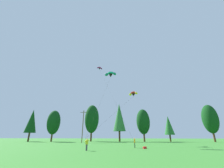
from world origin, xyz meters
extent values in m
cylinder|color=#472D19|center=(-33.43, 47.92, 1.57)|extent=(0.61, 0.61, 3.14)
cone|color=#0F3D14|center=(-33.43, 47.92, 7.62)|extent=(4.26, 4.26, 8.95)
cylinder|color=#472D19|center=(-24.00, 47.40, 1.44)|extent=(0.59, 0.59, 2.88)
ellipsoid|color=#0F3D14|center=(-24.00, 47.40, 6.97)|extent=(4.90, 4.90, 9.00)
cylinder|color=#472D19|center=(-9.98, 51.37, 1.77)|extent=(0.65, 0.65, 3.54)
ellipsoid|color=#0F3D14|center=(-9.98, 51.37, 8.58)|extent=(5.61, 5.61, 11.09)
cylinder|color=#472D19|center=(1.25, 50.14, 1.85)|extent=(0.66, 0.66, 3.70)
cone|color=#2D7033|center=(1.25, 50.14, 8.97)|extent=(4.73, 4.73, 10.54)
cylinder|color=#472D19|center=(10.37, 50.11, 1.49)|extent=(0.59, 0.59, 2.97)
ellipsoid|color=#0F3D14|center=(10.37, 50.11, 7.20)|extent=(5.00, 5.00, 9.30)
cylinder|color=#472D19|center=(20.01, 51.31, 1.20)|extent=(0.54, 0.54, 2.41)
cone|color=#236628|center=(20.01, 51.31, 5.83)|extent=(3.64, 3.64, 6.85)
cylinder|color=#472D19|center=(34.42, 49.37, 1.63)|extent=(0.62, 0.62, 3.26)
ellipsoid|color=#0F3D14|center=(34.42, 49.37, 7.89)|extent=(5.31, 5.31, 10.20)
cylinder|color=brown|center=(-10.21, 40.16, 5.02)|extent=(0.26, 0.26, 10.04)
cube|color=brown|center=(-10.21, 40.16, 9.44)|extent=(2.20, 0.14, 0.14)
cylinder|color=#4C4C51|center=(-2.13, 15.57, 0.42)|extent=(0.17, 0.17, 0.84)
cylinder|color=#4C4C51|center=(-2.05, 15.76, 0.42)|extent=(0.17, 0.17, 0.84)
cube|color=yellow|center=(-2.09, 15.66, 1.14)|extent=(0.37, 0.44, 0.60)
sphere|color=tan|center=(-2.09, 15.66, 1.58)|extent=(0.22, 0.22, 0.22)
cylinder|color=yellow|center=(-2.19, 15.45, 1.30)|extent=(0.52, 0.29, 0.35)
cylinder|color=yellow|center=(-2.00, 15.88, 1.30)|extent=(0.52, 0.29, 0.35)
cylinder|color=black|center=(5.23, 21.34, 0.42)|extent=(0.14, 0.14, 0.84)
cylinder|color=black|center=(5.24, 21.54, 0.42)|extent=(0.14, 0.14, 0.84)
cube|color=orange|center=(5.24, 21.44, 1.14)|extent=(0.26, 0.39, 0.60)
sphere|color=tan|center=(5.24, 21.44, 1.58)|extent=(0.22, 0.22, 0.22)
cylinder|color=orange|center=(5.22, 21.20, 1.17)|extent=(0.20, 0.10, 0.57)
cylinder|color=orange|center=(5.25, 21.68, 1.17)|extent=(0.20, 0.10, 0.57)
ellipsoid|color=teal|center=(-0.03, 29.20, 18.46)|extent=(2.00, 1.47, 0.92)
ellipsoid|color=#0F666B|center=(1.12, 29.04, 18.14)|extent=(1.03, 1.16, 1.09)
ellipsoid|color=#0F666B|center=(-1.19, 29.36, 18.14)|extent=(1.22, 1.16, 1.09)
cone|color=black|center=(-0.02, 29.31, 17.75)|extent=(1.18, 1.18, 0.89)
cylinder|color=black|center=(-1.22, 22.56, 9.46)|extent=(2.41, 13.51, 15.69)
ellipsoid|color=#D12893|center=(-5.28, 39.97, 25.83)|extent=(1.45, 1.39, 0.59)
ellipsoid|color=#66144C|center=(-4.70, 40.45, 25.61)|extent=(0.86, 0.90, 0.70)
ellipsoid|color=#66144C|center=(-5.87, 39.48, 25.61)|extent=(0.88, 0.86, 0.70)
cone|color=black|center=(-5.33, 40.02, 25.36)|extent=(0.96, 0.96, 0.59)
cylinder|color=black|center=(-0.14, 30.73, 13.13)|extent=(10.40, 18.59, 23.88)
ellipsoid|color=red|center=(6.01, 30.52, 12.94)|extent=(1.80, 1.68, 0.89)
ellipsoid|color=yellow|center=(6.78, 29.97, 12.68)|extent=(1.00, 1.12, 0.99)
ellipsoid|color=yellow|center=(5.24, 31.07, 12.68)|extent=(1.09, 1.06, 0.99)
cone|color=black|center=(6.07, 30.60, 12.36)|extent=(1.18, 1.18, 0.73)
cylinder|color=black|center=(1.83, 23.20, 6.81)|extent=(8.49, 14.80, 10.39)
cube|color=red|center=(6.77, 19.68, 0.17)|extent=(0.61, 0.52, 0.34)
camera|label=1|loc=(3.76, -6.53, 2.03)|focal=22.68mm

